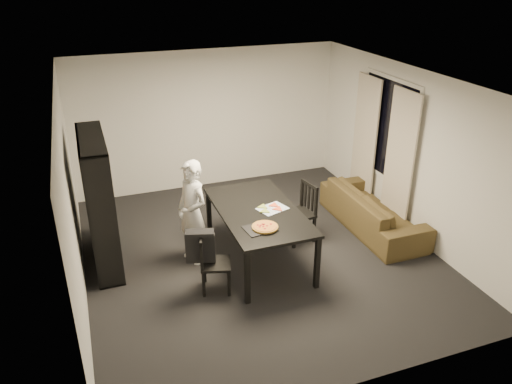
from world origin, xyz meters
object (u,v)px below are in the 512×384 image
object	(u,v)px
chair_right	(303,208)
sofa	(373,210)
bookshelf	(100,202)
pepperoni_pizza	(265,227)
person	(192,212)
baking_tray	(260,229)
dining_table	(258,214)
chair_left	(210,259)

from	to	relation	value
chair_right	sofa	world-z (taller)	chair_right
bookshelf	pepperoni_pizza	xyz separation A→B (m)	(1.99, -1.28, -0.11)
person	baking_tray	xyz separation A→B (m)	(0.71, -0.85, 0.05)
dining_table	person	size ratio (longest dim) A/B	1.27
dining_table	sofa	size ratio (longest dim) A/B	0.91
person	chair_left	bearing A→B (deg)	-22.51
chair_right	sofa	xyz separation A→B (m)	(1.23, -0.07, -0.22)
baking_tray	bookshelf	bearing A→B (deg)	146.59
chair_left	sofa	size ratio (longest dim) A/B	0.39
bookshelf	person	world-z (taller)	bookshelf
bookshelf	chair_right	size ratio (longest dim) A/B	2.03
sofa	bookshelf	bearing A→B (deg)	83.50
chair_left	pepperoni_pizza	size ratio (longest dim) A/B	2.37
bookshelf	sofa	bearing A→B (deg)	-6.50
baking_tray	chair_right	bearing A→B (deg)	39.92
dining_table	chair_right	size ratio (longest dim) A/B	2.09
chair_left	person	world-z (taller)	person
bookshelf	dining_table	bearing A→B (deg)	-19.53
bookshelf	person	size ratio (longest dim) A/B	1.23
chair_right	pepperoni_pizza	size ratio (longest dim) A/B	2.67
pepperoni_pizza	sofa	distance (m)	2.40
chair_left	baking_tray	size ratio (longest dim) A/B	2.07
bookshelf	chair_left	size ratio (longest dim) A/B	2.30
person	pepperoni_pizza	size ratio (longest dim) A/B	4.42
bookshelf	sofa	size ratio (longest dim) A/B	0.89
baking_tray	pepperoni_pizza	size ratio (longest dim) A/B	1.14
chair_left	baking_tray	world-z (taller)	same
person	sofa	size ratio (longest dim) A/B	0.72
sofa	person	bearing A→B (deg)	88.96
chair_right	person	xyz separation A→B (m)	(-1.74, -0.02, 0.24)
chair_left	pepperoni_pizza	world-z (taller)	pepperoni_pizza
bookshelf	baking_tray	distance (m)	2.31
bookshelf	chair_left	world-z (taller)	bookshelf
dining_table	chair_right	distance (m)	0.95
bookshelf	pepperoni_pizza	distance (m)	2.37
dining_table	pepperoni_pizza	distance (m)	0.56
chair_right	person	size ratio (longest dim) A/B	0.61
pepperoni_pizza	sofa	bearing A→B (deg)	20.15
chair_right	sofa	size ratio (longest dim) A/B	0.44
dining_table	baking_tray	bearing A→B (deg)	-108.16
chair_right	pepperoni_pizza	bearing A→B (deg)	-57.97
chair_right	baking_tray	size ratio (longest dim) A/B	2.34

